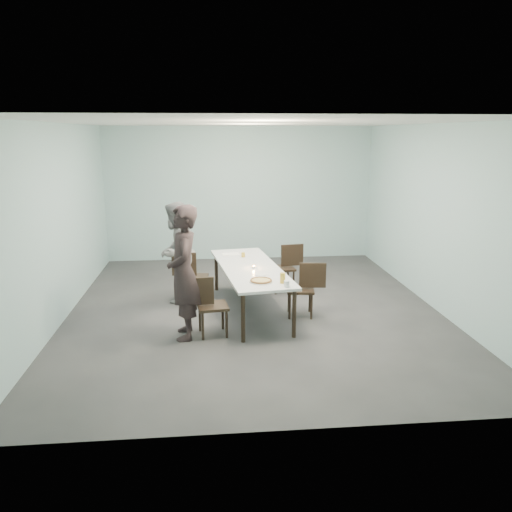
{
  "coord_description": "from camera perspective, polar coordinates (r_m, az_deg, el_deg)",
  "views": [
    {
      "loc": [
        -0.72,
        -7.8,
        2.84
      ],
      "look_at": [
        0.0,
        -0.37,
        1.0
      ],
      "focal_mm": 35.0,
      "sensor_mm": 36.0,
      "label": 1
    }
  ],
  "objects": [
    {
      "name": "beer_glass",
      "position": [
        7.15,
        3.06,
        -2.53
      ],
      "size": [
        0.08,
        0.08,
        0.15
      ],
      "primitive_type": "cylinder",
      "color": "gold",
      "rests_on": "table"
    },
    {
      "name": "diner_far",
      "position": [
        8.64,
        -9.12,
        0.42
      ],
      "size": [
        0.87,
        0.99,
        1.72
      ],
      "primitive_type": "imported",
      "rotation": [
        0.0,
        0.0,
        -1.87
      ],
      "color": "slate",
      "rests_on": "ground"
    },
    {
      "name": "table",
      "position": [
        8.05,
        -0.68,
        -1.61
      ],
      "size": [
        1.24,
        2.7,
        0.75
      ],
      "rotation": [
        0.0,
        0.0,
        0.13
      ],
      "color": "white",
      "rests_on": "ground"
    },
    {
      "name": "water_tumbler",
      "position": [
        6.99,
        3.53,
        -3.19
      ],
      "size": [
        0.08,
        0.08,
        0.09
      ],
      "primitive_type": "cylinder",
      "color": "silver",
      "rests_on": "table"
    },
    {
      "name": "side_plate",
      "position": [
        7.59,
        0.54,
        -2.11
      ],
      "size": [
        0.18,
        0.18,
        0.01
      ],
      "primitive_type": "cylinder",
      "color": "white",
      "rests_on": "table"
    },
    {
      "name": "chair_far_right",
      "position": [
        9.17,
        3.48,
        -0.95
      ],
      "size": [
        0.64,
        0.48,
        0.87
      ],
      "rotation": [
        0.0,
        0.0,
        3.29
      ],
      "color": "black",
      "rests_on": "ground"
    },
    {
      "name": "menu",
      "position": [
        8.87,
        -2.9,
        0.22
      ],
      "size": [
        0.33,
        0.26,
        0.01
      ],
      "primitive_type": "cube",
      "rotation": [
        0.0,
        0.0,
        0.13
      ],
      "color": "silver",
      "rests_on": "table"
    },
    {
      "name": "ground",
      "position": [
        8.33,
        -0.24,
        -6.09
      ],
      "size": [
        7.0,
        7.0,
        0.0
      ],
      "primitive_type": "plane",
      "color": "#333335",
      "rests_on": "ground"
    },
    {
      "name": "tealight",
      "position": [
        7.93,
        -0.28,
        -1.28
      ],
      "size": [
        0.06,
        0.06,
        0.05
      ],
      "color": "silver",
      "rests_on": "table"
    },
    {
      "name": "chair_far_left",
      "position": [
        8.63,
        -7.46,
        -2.0
      ],
      "size": [
        0.62,
        0.45,
        0.87
      ],
      "rotation": [
        0.0,
        0.0,
        -0.07
      ],
      "color": "black",
      "rests_on": "ground"
    },
    {
      "name": "amber_tumbler",
      "position": [
        8.66,
        -1.47,
        0.14
      ],
      "size": [
        0.07,
        0.07,
        0.08
      ],
      "primitive_type": "cylinder",
      "color": "gold",
      "rests_on": "table"
    },
    {
      "name": "room_shell",
      "position": [
        7.87,
        -0.26,
        7.91
      ],
      "size": [
        6.02,
        7.02,
        3.01
      ],
      "color": "#9DC2C6",
      "rests_on": "ground"
    },
    {
      "name": "pizza",
      "position": [
        7.22,
        0.58,
        -2.83
      ],
      "size": [
        0.34,
        0.34,
        0.04
      ],
      "color": "white",
      "rests_on": "table"
    },
    {
      "name": "chair_near_left",
      "position": [
        7.17,
        -5.62,
        -5.25
      ],
      "size": [
        0.64,
        0.47,
        0.87
      ],
      "rotation": [
        0.0,
        0.0,
        0.14
      ],
      "color": "black",
      "rests_on": "ground"
    },
    {
      "name": "diner_near",
      "position": [
        7.02,
        -8.26,
        -1.9
      ],
      "size": [
        0.51,
        0.73,
        1.9
      ],
      "primitive_type": "imported",
      "rotation": [
        0.0,
        0.0,
        -1.49
      ],
      "color": "black",
      "rests_on": "ground"
    },
    {
      "name": "chair_near_right",
      "position": [
        7.93,
        5.67,
        -3.37
      ],
      "size": [
        0.63,
        0.47,
        0.87
      ],
      "rotation": [
        0.0,
        0.0,
        3.02
      ],
      "color": "black",
      "rests_on": "ground"
    }
  ]
}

